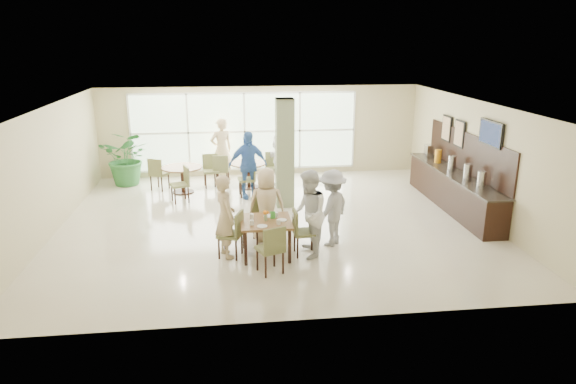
{
  "coord_description": "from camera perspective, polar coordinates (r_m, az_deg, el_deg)",
  "views": [
    {
      "loc": [
        -1.03,
        -11.55,
        4.27
      ],
      "look_at": [
        0.2,
        -1.2,
        1.1
      ],
      "focal_mm": 32.0,
      "sensor_mm": 36.0,
      "label": 1
    }
  ],
  "objects": [
    {
      "name": "teen_right",
      "position": [
        10.19,
        2.3,
        -2.48
      ],
      "size": [
        0.71,
        0.89,
        1.78
      ],
      "primitive_type": "imported",
      "rotation": [
        0.0,
        0.0,
        -1.62
      ],
      "color": "white",
      "rests_on": "ground"
    },
    {
      "name": "ground",
      "position": [
        12.36,
        -1.58,
        -3.31
      ],
      "size": [
        10.0,
        10.0,
        0.0
      ],
      "primitive_type": "plane",
      "color": "beige",
      "rests_on": "ground"
    },
    {
      "name": "round_table_left",
      "position": [
        14.8,
        -11.68,
        2.13
      ],
      "size": [
        1.14,
        1.14,
        0.75
      ],
      "color": "brown",
      "rests_on": "ground"
    },
    {
      "name": "wall_tv",
      "position": [
        12.65,
        21.61,
        6.08
      ],
      "size": [
        0.06,
        1.0,
        0.58
      ],
      "color": "black",
      "rests_on": "ground"
    },
    {
      "name": "chairs_table_left",
      "position": [
        14.81,
        -11.52,
        1.72
      ],
      "size": [
        2.03,
        1.91,
        0.95
      ],
      "color": "brown",
      "rests_on": "ground"
    },
    {
      "name": "chairs_main_table",
      "position": [
        10.34,
        -2.34,
        -4.63
      ],
      "size": [
        2.02,
        2.09,
        0.95
      ],
      "color": "brown",
      "rests_on": "ground"
    },
    {
      "name": "adult_b",
      "position": [
        15.06,
        -0.94,
        3.52
      ],
      "size": [
        0.94,
        1.56,
        1.56
      ],
      "primitive_type": "imported",
      "rotation": [
        0.0,
        0.0,
        -1.34
      ],
      "color": "white",
      "rests_on": "ground"
    },
    {
      "name": "buffet_counter",
      "position": [
        13.86,
        17.93,
        0.51
      ],
      "size": [
        0.64,
        4.7,
        1.95
      ],
      "color": "black",
      "rests_on": "ground"
    },
    {
      "name": "room_shell",
      "position": [
        11.88,
        -1.65,
        4.43
      ],
      "size": [
        10.0,
        10.0,
        10.0
      ],
      "color": "white",
      "rests_on": "ground"
    },
    {
      "name": "round_table_right",
      "position": [
        15.01,
        -4.41,
        2.58
      ],
      "size": [
        1.06,
        1.06,
        0.75
      ],
      "color": "brown",
      "rests_on": "ground"
    },
    {
      "name": "teen_far",
      "position": [
        10.99,
        -2.38,
        -1.44
      ],
      "size": [
        0.82,
        0.49,
        1.62
      ],
      "primitive_type": "imported",
      "rotation": [
        0.0,
        0.0,
        3.06
      ],
      "color": "#CBB187",
      "rests_on": "ground"
    },
    {
      "name": "window_bank",
      "position": [
        16.27,
        -4.84,
        6.7
      ],
      "size": [
        7.0,
        0.04,
        7.0
      ],
      "color": "silver",
      "rests_on": "ground"
    },
    {
      "name": "chairs_table_right",
      "position": [
        14.98,
        -4.5,
        2.19
      ],
      "size": [
        2.1,
        1.65,
        0.95
      ],
      "color": "brown",
      "rests_on": "ground"
    },
    {
      "name": "adult_a",
      "position": [
        13.99,
        -4.48,
        3.02
      ],
      "size": [
        1.2,
        0.87,
        1.85
      ],
      "primitive_type": "imported",
      "rotation": [
        0.0,
        0.0,
        0.26
      ],
      "color": "#3B68B3",
      "rests_on": "ground"
    },
    {
      "name": "framed_art_b",
      "position": [
        14.83,
        17.22,
        6.77
      ],
      "size": [
        0.05,
        0.55,
        0.7
      ],
      "color": "black",
      "rests_on": "ground"
    },
    {
      "name": "tabletop_clutter",
      "position": [
        10.21,
        -2.34,
        -2.9
      ],
      "size": [
        0.74,
        0.77,
        0.21
      ],
      "color": "white",
      "rests_on": "main_table"
    },
    {
      "name": "column",
      "position": [
        13.15,
        -0.37,
        4.31
      ],
      "size": [
        0.45,
        0.45,
        2.8
      ],
      "primitive_type": "cube",
      "color": "#6C7954",
      "rests_on": "ground"
    },
    {
      "name": "potted_plant",
      "position": [
        15.95,
        -17.38,
        3.65
      ],
      "size": [
        1.77,
        1.77,
        1.64
      ],
      "primitive_type": "imported",
      "rotation": [
        0.0,
        0.0,
        -0.23
      ],
      "color": "#2B6C31",
      "rests_on": "ground"
    },
    {
      "name": "main_table",
      "position": [
        10.28,
        -2.48,
        -3.64
      ],
      "size": [
        1.01,
        1.01,
        0.75
      ],
      "color": "brown",
      "rests_on": "ground"
    },
    {
      "name": "adult_standing",
      "position": [
        15.8,
        -7.4,
        4.7
      ],
      "size": [
        0.83,
        0.7,
        1.93
      ],
      "primitive_type": "imported",
      "rotation": [
        0.0,
        0.0,
        3.54
      ],
      "color": "#CBB187",
      "rests_on": "ground"
    },
    {
      "name": "teen_standing",
      "position": [
        10.81,
        4.88,
        -1.77
      ],
      "size": [
        1.16,
        1.19,
        1.64
      ],
      "primitive_type": "imported",
      "rotation": [
        0.0,
        0.0,
        -2.3
      ],
      "color": "#9B9B9E",
      "rests_on": "ground"
    },
    {
      "name": "framed_art_a",
      "position": [
        14.11,
        18.51,
        6.17
      ],
      "size": [
        0.05,
        0.55,
        0.7
      ],
      "color": "black",
      "rests_on": "ground"
    },
    {
      "name": "teen_left",
      "position": [
        10.27,
        -6.98,
        -2.7
      ],
      "size": [
        0.6,
        0.72,
        1.69
      ],
      "primitive_type": "imported",
      "rotation": [
        0.0,
        0.0,
        1.95
      ],
      "color": "#CBB187",
      "rests_on": "ground"
    }
  ]
}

